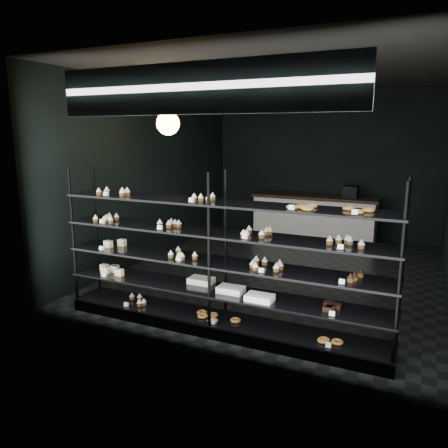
% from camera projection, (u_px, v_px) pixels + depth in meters
% --- Properties ---
extents(room, '(5.01, 6.01, 3.20)m').
position_uv_depth(room, '(284.00, 178.00, 7.07)').
color(room, black).
rests_on(room, ground).
extents(display_shelf, '(4.00, 0.50, 1.91)m').
position_uv_depth(display_shelf, '(215.00, 280.00, 5.11)').
color(display_shelf, black).
rests_on(display_shelf, room).
extents(signage, '(3.30, 0.05, 0.50)m').
position_uv_depth(signage, '(197.00, 88.00, 4.23)').
color(signage, '#0D1242').
rests_on(signage, room).
extents(pendant_lamp, '(0.33, 0.33, 0.89)m').
position_uv_depth(pendant_lamp, '(168.00, 123.00, 6.24)').
color(pendant_lamp, black).
rests_on(pendant_lamp, room).
extents(service_counter, '(2.69, 0.65, 1.23)m').
position_uv_depth(service_counter, '(314.00, 217.00, 9.53)').
color(service_counter, silver).
rests_on(service_counter, room).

